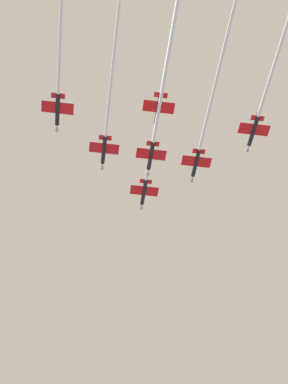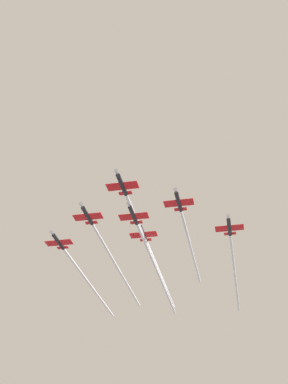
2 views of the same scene
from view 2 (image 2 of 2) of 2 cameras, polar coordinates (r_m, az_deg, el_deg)
The scene contains 7 objects.
jet_lead at distance 168.46m, azimuth -0.21°, elevation -4.48°, with size 39.84×79.31×2.61m.
jet_port_inner at distance 172.09m, azimuth 4.74°, elevation -4.56°, with size 31.85×62.75×2.61m.
jet_starboard_inner at distance 182.98m, azimuth -3.70°, elevation -6.96°, with size 39.53×78.66×2.61m.
jet_port_outer at distance 184.93m, azimuth 0.96°, elevation -7.54°, with size 43.47×86.82×2.61m.
jet_starboard_outer at distance 188.80m, azimuth 9.80°, elevation -7.66°, with size 38.11×75.73×2.61m.
jet_center_rear at distance 196.61m, azimuth -6.87°, elevation -8.84°, with size 37.34×74.13×2.61m.
jet_port_trail at distance 191.97m, azimuth 1.33°, elevation -7.94°, with size 35.66×70.64×2.61m.
Camera 2 is at (12.94, 129.48, 56.04)m, focal length 48.56 mm.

